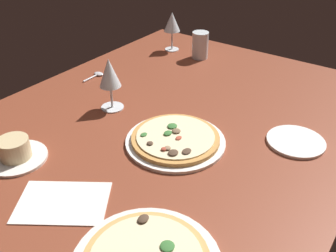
{
  "coord_description": "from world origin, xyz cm",
  "views": [
    {
      "loc": [
        -77.07,
        -57.9,
        65.66
      ],
      "look_at": [
        -2.24,
        -4.2,
        7.0
      ],
      "focal_mm": 40.23,
      "sensor_mm": 36.0,
      "label": 1
    }
  ],
  "objects_px": {
    "wine_glass_far": "(172,23)",
    "side_plate": "(296,142)",
    "spoon": "(97,75)",
    "ramekin_on_saucer": "(15,152)",
    "paper_menu": "(63,202)",
    "wine_glass_near": "(109,75)",
    "water_glass": "(200,47)",
    "pizza_main": "(175,139)"
  },
  "relations": [
    {
      "from": "wine_glass_far",
      "to": "side_plate",
      "type": "height_order",
      "value": "wine_glass_far"
    },
    {
      "from": "side_plate",
      "to": "spoon",
      "type": "bearing_deg",
      "value": 90.5
    },
    {
      "from": "spoon",
      "to": "ramekin_on_saucer",
      "type": "bearing_deg",
      "value": -158.22
    },
    {
      "from": "paper_menu",
      "to": "spoon",
      "type": "relative_size",
      "value": 2.16
    },
    {
      "from": "spoon",
      "to": "wine_glass_near",
      "type": "bearing_deg",
      "value": -124.75
    },
    {
      "from": "wine_glass_near",
      "to": "paper_menu",
      "type": "relative_size",
      "value": 0.84
    },
    {
      "from": "ramekin_on_saucer",
      "to": "wine_glass_far",
      "type": "relative_size",
      "value": 0.96
    },
    {
      "from": "paper_menu",
      "to": "spoon",
      "type": "xyz_separation_m",
      "value": [
        0.54,
        0.43,
        0.0
      ]
    },
    {
      "from": "water_glass",
      "to": "spoon",
      "type": "relative_size",
      "value": 1.16
    },
    {
      "from": "water_glass",
      "to": "paper_menu",
      "type": "height_order",
      "value": "water_glass"
    },
    {
      "from": "wine_glass_far",
      "to": "pizza_main",
      "type": "bearing_deg",
      "value": -144.07
    },
    {
      "from": "pizza_main",
      "to": "ramekin_on_saucer",
      "type": "height_order",
      "value": "ramekin_on_saucer"
    },
    {
      "from": "ramekin_on_saucer",
      "to": "spoon",
      "type": "bearing_deg",
      "value": 21.78
    },
    {
      "from": "ramekin_on_saucer",
      "to": "wine_glass_far",
      "type": "xyz_separation_m",
      "value": [
        0.9,
        0.12,
        0.1
      ]
    },
    {
      "from": "ramekin_on_saucer",
      "to": "paper_menu",
      "type": "distance_m",
      "value": 0.23
    },
    {
      "from": "wine_glass_near",
      "to": "paper_menu",
      "type": "height_order",
      "value": "wine_glass_near"
    },
    {
      "from": "pizza_main",
      "to": "paper_menu",
      "type": "relative_size",
      "value": 1.37
    },
    {
      "from": "pizza_main",
      "to": "side_plate",
      "type": "distance_m",
      "value": 0.34
    },
    {
      "from": "pizza_main",
      "to": "paper_menu",
      "type": "xyz_separation_m",
      "value": [
        -0.35,
        0.07,
        -0.01
      ]
    },
    {
      "from": "pizza_main",
      "to": "ramekin_on_saucer",
      "type": "distance_m",
      "value": 0.43
    },
    {
      "from": "ramekin_on_saucer",
      "to": "paper_menu",
      "type": "xyz_separation_m",
      "value": [
        -0.04,
        -0.23,
        -0.02
      ]
    },
    {
      "from": "ramekin_on_saucer",
      "to": "wine_glass_near",
      "type": "height_order",
      "value": "wine_glass_near"
    },
    {
      "from": "pizza_main",
      "to": "wine_glass_near",
      "type": "bearing_deg",
      "value": 81.63
    },
    {
      "from": "water_glass",
      "to": "wine_glass_near",
      "type": "bearing_deg",
      "value": 179.28
    },
    {
      "from": "ramekin_on_saucer",
      "to": "water_glass",
      "type": "distance_m",
      "value": 0.89
    },
    {
      "from": "wine_glass_far",
      "to": "spoon",
      "type": "relative_size",
      "value": 1.75
    },
    {
      "from": "pizza_main",
      "to": "side_plate",
      "type": "height_order",
      "value": "pizza_main"
    },
    {
      "from": "wine_glass_far",
      "to": "paper_menu",
      "type": "height_order",
      "value": "wine_glass_far"
    },
    {
      "from": "wine_glass_near",
      "to": "side_plate",
      "type": "xyz_separation_m",
      "value": [
        0.16,
        -0.56,
        -0.11
      ]
    },
    {
      "from": "water_glass",
      "to": "spoon",
      "type": "distance_m",
      "value": 0.45
    },
    {
      "from": "ramekin_on_saucer",
      "to": "paper_menu",
      "type": "height_order",
      "value": "ramekin_on_saucer"
    },
    {
      "from": "paper_menu",
      "to": "spoon",
      "type": "bearing_deg",
      "value": 4.3
    },
    {
      "from": "side_plate",
      "to": "paper_menu",
      "type": "relative_size",
      "value": 0.79
    },
    {
      "from": "side_plate",
      "to": "spoon",
      "type": "distance_m",
      "value": 0.78
    },
    {
      "from": "wine_glass_near",
      "to": "side_plate",
      "type": "height_order",
      "value": "wine_glass_near"
    },
    {
      "from": "wine_glass_far",
      "to": "side_plate",
      "type": "xyz_separation_m",
      "value": [
        -0.39,
        -0.71,
        -0.12
      ]
    },
    {
      "from": "wine_glass_far",
      "to": "paper_menu",
      "type": "distance_m",
      "value": 1.01
    },
    {
      "from": "side_plate",
      "to": "pizza_main",
      "type": "bearing_deg",
      "value": 125.81
    },
    {
      "from": "wine_glass_near",
      "to": "paper_menu",
      "type": "xyz_separation_m",
      "value": [
        -0.39,
        -0.21,
        -0.12
      ]
    },
    {
      "from": "paper_menu",
      "to": "pizza_main",
      "type": "bearing_deg",
      "value": -46.03
    },
    {
      "from": "wine_glass_far",
      "to": "water_glass",
      "type": "height_order",
      "value": "wine_glass_far"
    },
    {
      "from": "wine_glass_far",
      "to": "spoon",
      "type": "distance_m",
      "value": 0.42
    }
  ]
}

